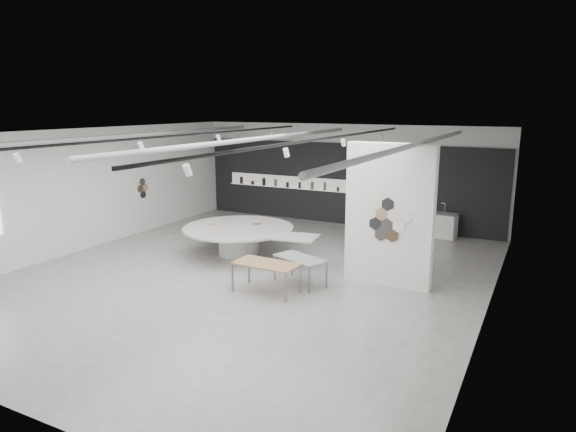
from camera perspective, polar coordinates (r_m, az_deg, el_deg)
The scene contains 7 objects.
room at distance 13.51m, azimuth -4.77°, elevation 1.86°, with size 12.02×14.02×3.82m.
back_wall_display at distance 19.74m, azimuth 5.99°, elevation 3.56°, with size 11.80×0.27×3.10m.
partition_column at distance 13.02m, azimuth 11.20°, elevation 0.05°, with size 2.20×0.38×3.60m.
display_island at distance 15.74m, azimuth -5.32°, elevation -2.30°, with size 4.62×3.79×0.87m.
sample_table_wood at distance 12.51m, azimuth -2.45°, elevation -5.49°, with size 1.62×0.87×0.74m.
sample_table_stone at distance 13.09m, azimuth 1.37°, elevation -4.89°, with size 1.52×1.12×0.70m.
kitchen_counter at distance 18.59m, azimuth 15.99°, elevation -0.89°, with size 1.56×0.76×1.18m.
Camera 1 is at (6.96, -11.27, 4.50)m, focal length 32.00 mm.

